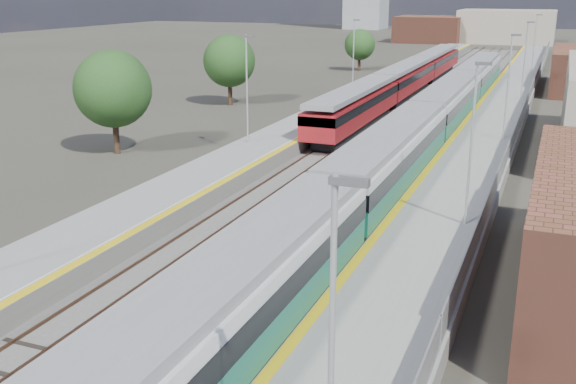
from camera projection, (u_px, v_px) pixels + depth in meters
The scene contains 10 objects.
ground at pixel (431, 126), 58.89m from camera, with size 320.00×320.00×0.00m, color #47443A.
ballast_bed at pixel (412, 119), 61.90m from camera, with size 10.50×155.00×0.06m, color #565451.
tracks at pixel (422, 115), 63.16m from camera, with size 8.96×160.00×0.17m.
platform_right at pixel (497, 119), 59.06m from camera, with size 4.70×155.00×8.52m.
platform_left at pixel (341, 109), 64.17m from camera, with size 4.30×155.00×8.52m.
green_train at pixel (425, 125), 47.37m from camera, with size 2.98×82.95×3.28m.
red_train at pixel (406, 79), 72.86m from camera, with size 2.85×57.78×3.60m.
tree_a at pixel (113, 89), 47.69m from camera, with size 5.51×5.51×7.46m.
tree_b at pixel (229, 61), 68.02m from camera, with size 5.27×5.27×7.14m.
tree_c at pixel (360, 45), 96.78m from camera, with size 4.39×4.39×5.95m.
Camera 1 is at (9.96, -8.54, 11.55)m, focal length 42.00 mm.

